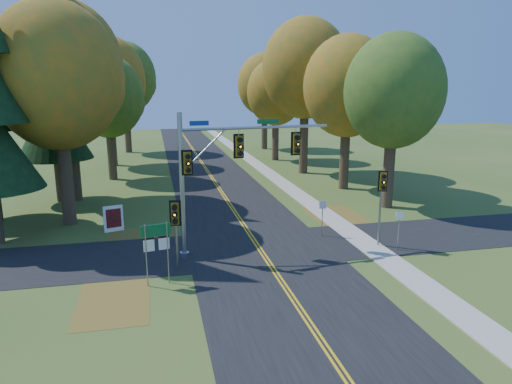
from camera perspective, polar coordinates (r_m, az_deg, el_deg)
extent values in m
plane|color=#34531D|center=(24.17, 1.41, -8.55)|extent=(160.00, 160.00, 0.00)
cube|color=black|center=(24.17, 1.41, -8.53)|extent=(8.00, 160.00, 0.02)
cube|color=black|center=(25.98, 0.33, -6.96)|extent=(60.00, 6.00, 0.02)
cube|color=gold|center=(24.14, 1.17, -8.52)|extent=(0.10, 160.00, 0.01)
cube|color=gold|center=(24.18, 1.64, -8.48)|extent=(0.10, 160.00, 0.01)
cube|color=#9E998E|center=(26.27, 14.75, -7.13)|extent=(1.60, 160.00, 0.06)
cube|color=brown|center=(27.30, -14.14, -6.38)|extent=(4.00, 6.00, 0.00)
cube|color=brown|center=(31.66, 10.78, -3.52)|extent=(3.50, 8.00, 0.00)
cube|color=brown|center=(20.88, -17.36, -12.75)|extent=(3.00, 5.00, 0.00)
cylinder|color=#38281C|center=(32.10, -22.69, 2.11)|extent=(0.86, 0.86, 6.75)
ellipsoid|color=#B16517|center=(31.64, -23.68, 13.15)|extent=(8.00, 8.00, 9.20)
sphere|color=#B16517|center=(32.57, -20.34, 11.98)|extent=(4.80, 4.80, 4.80)
sphere|color=#B16517|center=(31.17, -26.69, 14.37)|extent=(4.40, 4.40, 4.40)
cylinder|color=#38281C|center=(35.40, 16.28, 2.96)|extent=(0.83, 0.83, 6.08)
ellipsoid|color=#536920|center=(34.92, 16.86, 11.98)|extent=(7.20, 7.20, 8.28)
sphere|color=#536920|center=(36.58, 17.96, 10.79)|extent=(4.32, 4.32, 4.32)
sphere|color=#536920|center=(33.69, 15.63, 13.26)|extent=(3.96, 3.96, 3.96)
cylinder|color=#38281C|center=(38.87, -21.92, 4.41)|extent=(0.89, 0.89, 7.42)
ellipsoid|color=#B16517|center=(38.56, -22.78, 14.32)|extent=(8.60, 8.60, 9.89)
sphere|color=#B16517|center=(39.58, -19.83, 13.24)|extent=(5.16, 5.16, 5.16)
sphere|color=#B16517|center=(38.04, -25.43, 15.42)|extent=(4.73, 4.73, 4.73)
cylinder|color=#38281C|center=(41.15, 11.02, 4.73)|extent=(0.84, 0.84, 6.30)
ellipsoid|color=#B16517|center=(40.75, 11.38, 12.84)|extent=(7.60, 7.60, 8.74)
sphere|color=#B16517|center=(42.42, 12.62, 11.75)|extent=(4.56, 4.56, 4.56)
sphere|color=#B16517|center=(39.54, 10.07, 14.00)|extent=(4.18, 4.18, 4.18)
cylinder|color=#38281C|center=(46.79, -17.62, 4.92)|extent=(0.81, 0.81, 5.62)
ellipsoid|color=#536920|center=(46.40, -18.06, 11.27)|extent=(6.80, 6.80, 7.82)
sphere|color=#536920|center=(47.34, -16.23, 10.59)|extent=(4.08, 4.08, 4.08)
sphere|color=#536920|center=(45.84, -19.71, 11.99)|extent=(3.74, 3.74, 3.74)
cylinder|color=#38281C|center=(48.18, 6.00, 6.88)|extent=(0.90, 0.90, 7.65)
ellipsoid|color=#B16517|center=(47.95, 6.20, 15.11)|extent=(8.80, 8.80, 10.12)
sphere|color=#B16517|center=(49.75, 7.65, 13.98)|extent=(5.28, 5.28, 5.28)
sphere|color=#B16517|center=(46.68, 4.72, 16.28)|extent=(4.84, 4.84, 4.84)
cylinder|color=#38281C|center=(55.37, -17.57, 6.78)|extent=(0.87, 0.87, 6.98)
ellipsoid|color=#B16517|center=(55.12, -18.03, 13.36)|extent=(8.20, 8.20, 9.43)
sphere|color=#B16517|center=(56.23, -16.15, 12.62)|extent=(4.92, 4.92, 4.92)
sphere|color=#B16517|center=(54.47, -19.71, 14.12)|extent=(4.51, 4.51, 4.51)
cylinder|color=#38281C|center=(56.86, 2.44, 6.94)|extent=(0.82, 0.82, 5.85)
ellipsoid|color=#B16517|center=(56.55, 2.49, 12.37)|extent=(7.00, 7.00, 8.05)
sphere|color=#B16517|center=(57.95, 3.57, 11.68)|extent=(4.20, 4.20, 4.20)
sphere|color=#B16517|center=(55.57, 1.44, 13.09)|extent=(3.85, 3.85, 3.85)
cylinder|color=#38281C|center=(66.11, -15.78, 7.90)|extent=(0.88, 0.88, 7.20)
ellipsoid|color=#536920|center=(65.92, -16.13, 13.57)|extent=(8.40, 8.40, 9.66)
sphere|color=#536920|center=(67.10, -14.56, 12.92)|extent=(5.04, 5.04, 5.04)
sphere|color=#536920|center=(65.20, -17.55, 14.23)|extent=(4.62, 4.62, 4.62)
cylinder|color=#38281C|center=(67.45, 1.06, 8.18)|extent=(0.85, 0.85, 6.53)
ellipsoid|color=#B16517|center=(67.22, 1.08, 13.28)|extent=(7.80, 7.80, 8.97)
sphere|color=#B16517|center=(68.73, 2.14, 12.61)|extent=(4.68, 4.68, 4.68)
sphere|color=#B16517|center=(66.15, 0.07, 13.96)|extent=(4.29, 4.29, 4.29)
cylinder|color=#38281C|center=(39.21, -23.44, 1.36)|extent=(0.50, 0.50, 3.42)
cone|color=black|center=(38.65, -24.03, 7.82)|extent=(5.60, 5.60, 5.45)
cone|color=black|center=(38.57, -24.58, 13.58)|extent=(4.57, 4.57, 5.45)
cone|color=black|center=(38.88, -25.14, 19.30)|extent=(3.55, 3.55, 5.45)
cylinder|color=#92969A|center=(23.70, -9.22, 0.54)|extent=(0.24, 0.24, 7.66)
cylinder|color=#92969A|center=(24.74, -8.92, -7.79)|extent=(0.48, 0.48, 0.33)
cylinder|color=#92969A|center=(24.32, 0.16, 8.06)|extent=(8.17, 1.16, 0.15)
cylinder|color=#92969A|center=(23.62, -6.51, 5.16)|extent=(2.47, 0.40, 2.26)
cylinder|color=#92969A|center=(24.01, -2.20, 7.52)|extent=(0.04, 0.04, 0.39)
cube|color=#72590C|center=(24.09, -2.18, 5.76)|extent=(0.41, 0.37, 1.09)
cube|color=black|center=(24.09, -2.18, 5.76)|extent=(0.57, 0.10, 1.29)
sphere|color=orange|center=(23.85, -2.00, 5.69)|extent=(0.20, 0.20, 0.20)
cylinder|color=black|center=(23.81, -2.01, 6.52)|extent=(0.28, 0.21, 0.26)
cylinder|color=black|center=(23.85, -2.00, 5.69)|extent=(0.28, 0.21, 0.26)
cylinder|color=black|center=(23.90, -1.99, 4.85)|extent=(0.28, 0.21, 0.26)
cylinder|color=#92969A|center=(25.18, 5.01, 7.73)|extent=(0.04, 0.04, 0.39)
cube|color=#72590C|center=(25.26, 4.98, 6.05)|extent=(0.41, 0.37, 1.09)
cube|color=black|center=(25.26, 4.98, 6.05)|extent=(0.57, 0.10, 1.29)
sphere|color=orange|center=(25.03, 5.22, 5.98)|extent=(0.20, 0.20, 0.20)
cylinder|color=black|center=(24.99, 5.23, 6.78)|extent=(0.28, 0.21, 0.26)
cylinder|color=black|center=(25.03, 5.22, 5.98)|extent=(0.28, 0.21, 0.26)
cylinder|color=black|center=(25.08, 5.20, 5.19)|extent=(0.28, 0.21, 0.26)
cube|color=#72590C|center=(23.35, -8.61, 3.65)|extent=(0.41, 0.37, 1.09)
cube|color=black|center=(23.35, -8.61, 3.65)|extent=(0.57, 0.10, 1.29)
sphere|color=orange|center=(23.11, -8.48, 3.56)|extent=(0.20, 0.20, 0.20)
cylinder|color=black|center=(23.05, -8.51, 4.42)|extent=(0.28, 0.21, 0.26)
cylinder|color=black|center=(23.11, -8.48, 3.56)|extent=(0.28, 0.21, 0.26)
cylinder|color=black|center=(23.16, -8.45, 2.71)|extent=(0.28, 0.21, 0.26)
cube|color=navy|center=(23.43, -7.12, 8.53)|extent=(0.98, 0.16, 0.24)
cube|color=#0C5926|center=(24.50, 1.50, 8.82)|extent=(1.20, 0.19, 0.24)
cylinder|color=gray|center=(26.61, 15.24, -2.11)|extent=(0.12, 0.12, 4.31)
cube|color=#72590C|center=(26.04, 15.56, 1.31)|extent=(0.40, 0.37, 0.98)
cube|color=black|center=(26.04, 15.56, 1.31)|extent=(0.50, 0.16, 1.15)
sphere|color=orange|center=(25.82, 15.67, 1.20)|extent=(0.18, 0.18, 0.18)
cylinder|color=black|center=(25.76, 15.72, 1.89)|extent=(0.27, 0.21, 0.23)
cylinder|color=black|center=(25.82, 15.67, 1.20)|extent=(0.27, 0.21, 0.23)
cylinder|color=black|center=(25.88, 15.63, 0.53)|extent=(0.27, 0.21, 0.23)
cylinder|color=gray|center=(22.96, -9.88, -5.32)|extent=(0.13, 0.13, 3.47)
cube|color=#72590C|center=(22.39, -10.05, -2.62)|extent=(0.41, 0.37, 1.08)
cube|color=black|center=(22.39, -10.05, -2.62)|extent=(0.56, 0.11, 1.28)
sphere|color=orange|center=(22.15, -10.11, -2.79)|extent=(0.19, 0.19, 0.19)
cylinder|color=black|center=(22.06, -10.15, -1.92)|extent=(0.28, 0.21, 0.26)
cylinder|color=black|center=(22.15, -10.11, -2.79)|extent=(0.28, 0.21, 0.26)
cylinder|color=black|center=(22.25, -10.08, -3.65)|extent=(0.28, 0.21, 0.26)
cylinder|color=gray|center=(21.26, -13.55, -7.75)|extent=(0.06, 0.06, 2.94)
cylinder|color=gray|center=(21.44, -10.96, -7.44)|extent=(0.06, 0.06, 2.94)
cube|color=#0C5829|center=(21.01, -12.41, -4.69)|extent=(1.35, 0.32, 0.54)
cube|color=silver|center=(21.01, -12.41, -4.69)|extent=(1.15, 0.24, 0.08)
cube|color=silver|center=(21.16, -13.23, -6.56)|extent=(0.49, 0.14, 0.54)
cube|color=black|center=(21.06, -13.28, -5.73)|extent=(0.48, 0.10, 0.10)
cube|color=silver|center=(21.29, -11.41, -6.35)|extent=(0.49, 0.14, 0.54)
cube|color=black|center=(21.19, -11.45, -5.52)|extent=(0.48, 0.10, 0.10)
cube|color=white|center=(30.00, -17.40, -3.19)|extent=(1.19, 0.50, 1.65)
cube|color=maroon|center=(29.90, -17.37, -3.15)|extent=(0.88, 0.28, 1.19)
cube|color=white|center=(30.11, -18.16, -4.55)|extent=(0.09, 0.09, 0.27)
cube|color=white|center=(30.28, -16.46, -4.34)|extent=(0.09, 0.09, 0.27)
cylinder|color=gray|center=(27.90, 8.29, -3.24)|extent=(0.05, 0.05, 2.29)
cube|color=silver|center=(27.66, 8.36, -1.60)|extent=(0.44, 0.11, 0.47)
cylinder|color=gray|center=(26.53, 17.40, -4.56)|extent=(0.05, 0.05, 2.29)
cube|color=silver|center=(26.28, 17.54, -2.84)|extent=(0.44, 0.09, 0.47)
cylinder|color=gray|center=(26.64, -10.11, -4.47)|extent=(0.04, 0.04, 1.95)
cube|color=white|center=(26.43, -10.16, -3.02)|extent=(0.37, 0.12, 0.40)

